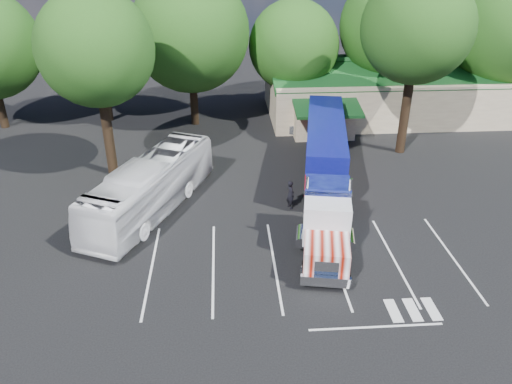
{
  "coord_description": "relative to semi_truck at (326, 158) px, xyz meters",
  "views": [
    {
      "loc": [
        -2.43,
        -27.37,
        15.4
      ],
      "look_at": [
        -0.66,
        -1.57,
        2.0
      ],
      "focal_mm": 35.0,
      "sensor_mm": 36.0,
      "label": 1
    }
  ],
  "objects": [
    {
      "name": "woman",
      "position": [
        -2.56,
        -2.19,
        -1.42
      ],
      "size": [
        0.66,
        0.8,
        1.87
      ],
      "primitive_type": "imported",
      "rotation": [
        0.0,
        0.0,
        1.92
      ],
      "color": "black",
      "rests_on": "ground"
    },
    {
      "name": "silver_sedan",
      "position": [
        0.84,
        10.05,
        -1.74
      ],
      "size": [
        3.88,
        2.88,
        1.22
      ],
      "primitive_type": "imported",
      "rotation": [
        0.0,
        0.0,
        1.08
      ],
      "color": "#AFB1B7",
      "rests_on": "ground"
    },
    {
      "name": "tree_row_c",
      "position": [
        -9.16,
        14.01,
        5.68
      ],
      "size": [
        10.0,
        10.0,
        13.05
      ],
      "color": "black",
      "rests_on": "ground"
    },
    {
      "name": "tree_row_f",
      "position": [
        18.84,
        14.61,
        5.43
      ],
      "size": [
        10.4,
        10.4,
        13.0
      ],
      "color": "black",
      "rests_on": "ground"
    },
    {
      "name": "tree_row_e",
      "position": [
        8.84,
        15.81,
        5.73
      ],
      "size": [
        9.6,
        9.6,
        12.9
      ],
      "color": "black",
      "rests_on": "ground"
    },
    {
      "name": "event_hall",
      "position": [
        9.58,
        15.62,
        -0.14
      ],
      "size": [
        24.2,
        14.12,
        5.55
      ],
      "color": "beige",
      "rests_on": "ground"
    },
    {
      "name": "tree_row_b",
      "position": [
        -17.16,
        15.61,
        4.78
      ],
      "size": [
        8.4,
        8.4,
        11.35
      ],
      "color": "black",
      "rests_on": "ground"
    },
    {
      "name": "tour_bus",
      "position": [
        -11.16,
        -1.95,
        -0.68
      ],
      "size": [
        7.42,
        12.13,
        3.35
      ],
      "primitive_type": "imported",
      "rotation": [
        0.0,
        0.0,
        -0.42
      ],
      "color": "silver",
      "rests_on": "ground"
    },
    {
      "name": "tree_near_left",
      "position": [
        -14.66,
        3.81,
        6.46
      ],
      "size": [
        7.6,
        7.6,
        12.65
      ],
      "color": "black",
      "rests_on": "ground"
    },
    {
      "name": "ground",
      "position": [
        -4.16,
        -2.19,
        -2.36
      ],
      "size": [
        120.0,
        120.0,
        0.0
      ],
      "primitive_type": "plane",
      "color": "black",
      "rests_on": "ground"
    },
    {
      "name": "tree_near_right",
      "position": [
        7.34,
        6.31,
        7.11
      ],
      "size": [
        8.0,
        8.0,
        13.5
      ],
      "color": "black",
      "rests_on": "ground"
    },
    {
      "name": "semi_truck",
      "position": [
        0.0,
        0.0,
        0.0
      ],
      "size": [
        5.98,
        20.0,
        4.17
      ],
      "rotation": [
        0.0,
        0.0,
        -0.18
      ],
      "color": "black",
      "rests_on": "ground"
    },
    {
      "name": "bicycle",
      "position": [
        0.11,
        -1.19,
        -1.89
      ],
      "size": [
        0.9,
        1.86,
        0.94
      ],
      "primitive_type": "imported",
      "rotation": [
        0.0,
        0.0,
        0.16
      ],
      "color": "black",
      "rests_on": "ground"
    },
    {
      "name": "tree_row_d",
      "position": [
        -0.16,
        15.31,
        4.23
      ],
      "size": [
        8.0,
        8.0,
        10.6
      ],
      "color": "black",
      "rests_on": "ground"
    }
  ]
}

